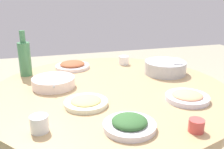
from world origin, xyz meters
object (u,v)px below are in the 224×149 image
at_px(round_dining_table, 110,105).
at_px(tea_cup_side, 39,124).
at_px(tea_cup_far, 196,126).
at_px(green_bottle, 25,58).
at_px(tea_cup_near, 124,60).
at_px(soup_bowl, 54,83).
at_px(dish_shrimp, 187,97).
at_px(dish_greens, 130,124).
at_px(dish_stirfry, 72,65).
at_px(rice_bowl, 165,67).
at_px(dish_noodles, 86,102).

bearing_deg(round_dining_table, tea_cup_side, 43.84).
height_order(tea_cup_far, tea_cup_side, tea_cup_side).
xyz_separation_m(green_bottle, tea_cup_near, (-0.70, -0.07, -0.09)).
bearing_deg(tea_cup_far, soup_bowl, -52.24).
relative_size(dish_shrimp, tea_cup_side, 3.03).
height_order(round_dining_table, green_bottle, green_bottle).
height_order(dish_greens, tea_cup_far, dish_greens).
bearing_deg(round_dining_table, dish_stirfry, -70.76).
distance_m(rice_bowl, dish_noodles, 0.69).
relative_size(rice_bowl, tea_cup_near, 3.72).
distance_m(dish_noodles, tea_cup_side, 0.29).
bearing_deg(soup_bowl, dish_greens, 114.93).
bearing_deg(dish_stirfry, soup_bowl, 65.87).
height_order(soup_bowl, dish_shrimp, soup_bowl).
xyz_separation_m(rice_bowl, dish_noodles, (0.60, 0.34, -0.03)).
height_order(dish_stirfry, green_bottle, green_bottle).
distance_m(dish_stirfry, tea_cup_side, 0.86).
bearing_deg(dish_stirfry, tea_cup_side, 73.75).
bearing_deg(tea_cup_side, dish_greens, 167.30).
bearing_deg(soup_bowl, round_dining_table, 162.07).
distance_m(dish_greens, tea_cup_near, 0.94).
bearing_deg(tea_cup_near, tea_cup_far, 88.08).
bearing_deg(tea_cup_near, soup_bowl, 31.96).
distance_m(dish_noodles, tea_cup_far, 0.52).
height_order(round_dining_table, rice_bowl, rice_bowl).
bearing_deg(dish_shrimp, tea_cup_far, 64.46).
relative_size(round_dining_table, dish_noodles, 6.40).
bearing_deg(dish_noodles, dish_stirfry, -91.95).
distance_m(rice_bowl, dish_greens, 0.77).
height_order(dish_stirfry, tea_cup_near, tea_cup_near).
relative_size(rice_bowl, soup_bowl, 1.02).
bearing_deg(dish_shrimp, dish_noodles, -9.58).
xyz_separation_m(round_dining_table, rice_bowl, (-0.42, -0.15, 0.16)).
bearing_deg(tea_cup_side, soup_bowl, -100.17).
relative_size(soup_bowl, green_bottle, 0.91).
xyz_separation_m(dish_noodles, dish_stirfry, (-0.02, -0.64, 0.00)).
bearing_deg(soup_bowl, dish_stirfry, -114.13).
distance_m(soup_bowl, dish_stirfry, 0.38).
height_order(round_dining_table, dish_greens, dish_greens).
height_order(rice_bowl, dish_stirfry, rice_bowl).
xyz_separation_m(dish_stirfry, tea_cup_near, (-0.38, 0.01, 0.01)).
xyz_separation_m(soup_bowl, dish_shrimp, (-0.64, 0.38, -0.01)).
bearing_deg(soup_bowl, tea_cup_side, 79.83).
bearing_deg(dish_noodles, round_dining_table, -132.74).
relative_size(dish_stirfry, tea_cup_far, 3.87).
xyz_separation_m(dish_stirfry, tea_cup_far, (-0.35, 1.00, 0.01)).
bearing_deg(dish_greens, green_bottle, -63.28).
bearing_deg(dish_stirfry, tea_cup_far, 109.34).
relative_size(dish_shrimp, tea_cup_far, 3.52).
bearing_deg(dish_greens, rice_bowl, -127.78).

